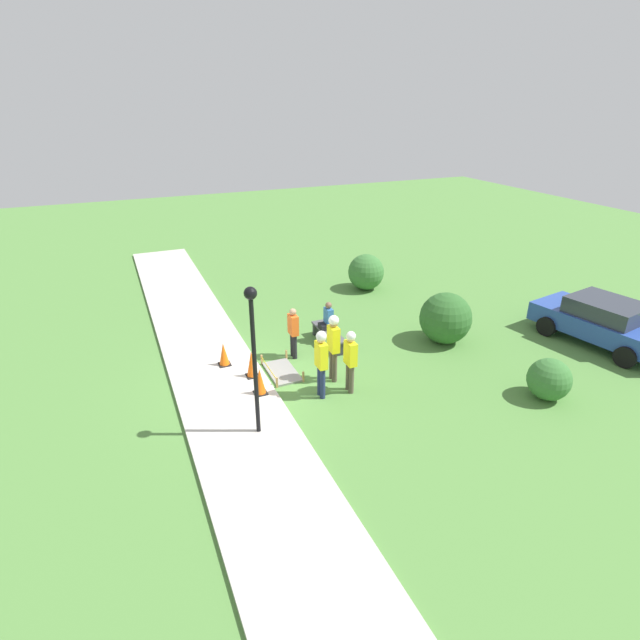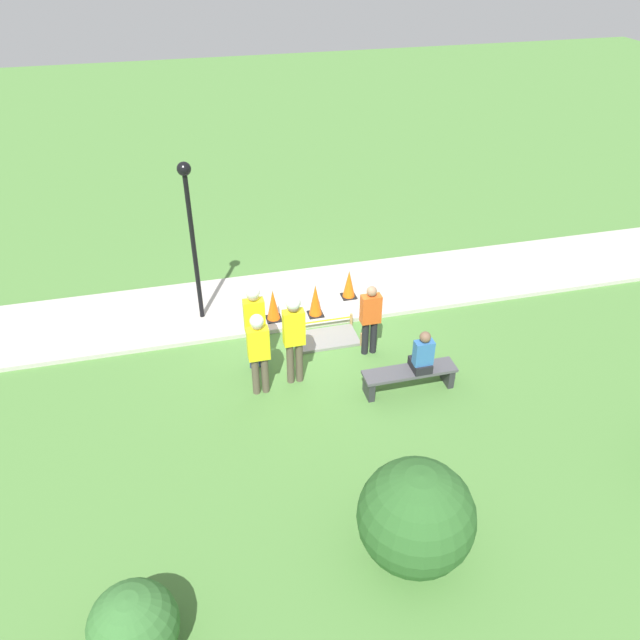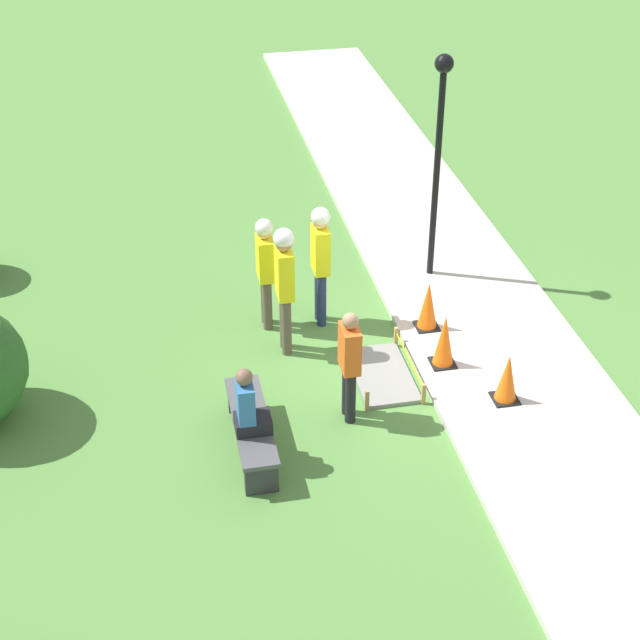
{
  "view_description": "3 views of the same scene",
  "coord_description": "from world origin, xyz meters",
  "views": [
    {
      "loc": [
        11.61,
        -3.37,
        7.18
      ],
      "look_at": [
        -0.79,
        1.94,
        1.17
      ],
      "focal_mm": 28.0,
      "sensor_mm": 36.0,
      "label": 1
    },
    {
      "loc": [
        2.58,
        11.04,
        7.8
      ],
      "look_at": [
        0.12,
        1.36,
        1.12
      ],
      "focal_mm": 35.0,
      "sensor_mm": 36.0,
      "label": 2
    },
    {
      "loc": [
        -10.77,
        3.52,
        7.98
      ],
      "look_at": [
        -0.38,
        1.42,
        1.16
      ],
      "focal_mm": 55.0,
      "sensor_mm": 36.0,
      "label": 3
    }
  ],
  "objects": [
    {
      "name": "shrub_rounded_near",
      "position": [
        -0.07,
        5.95,
        0.82
      ],
      "size": [
        1.64,
        1.64,
        1.64
      ],
      "color": "#2D6028",
      "rests_on": "ground_plane"
    },
    {
      "name": "shrub_rounded_mid",
      "position": [
        -5.34,
        5.92,
        0.73
      ],
      "size": [
        1.46,
        1.46,
        1.46
      ],
      "color": "#387033",
      "rests_on": "ground_plane"
    },
    {
      "name": "bystander_in_orange_shirt",
      "position": [
        -0.98,
        1.16,
        0.89
      ],
      "size": [
        0.4,
        0.22,
        1.59
      ],
      "color": "black",
      "rests_on": "ground_plane"
    },
    {
      "name": "traffic_cone_far_patch",
      "position": [
        -0.21,
        -0.36,
        0.48
      ],
      "size": [
        0.34,
        0.34,
        0.77
      ],
      "color": "black",
      "rests_on": "sidewalk"
    },
    {
      "name": "lamppost_near",
      "position": [
        2.27,
        -0.92,
        2.46
      ],
      "size": [
        0.28,
        0.28,
        3.56
      ],
      "color": "black",
      "rests_on": "sidewalk"
    },
    {
      "name": "sidewalk",
      "position": [
        0.0,
        -1.25,
        0.05
      ],
      "size": [
        28.0,
        2.5,
        0.1
      ],
      "color": "#BCB7AD",
      "rests_on": "ground_plane"
    },
    {
      "name": "ground_plane",
      "position": [
        0.0,
        0.0,
        0.0
      ],
      "size": [
        60.0,
        60.0,
        0.0
      ],
      "primitive_type": "plane",
      "color": "#51843D"
    },
    {
      "name": "park_bench",
      "position": [
        -1.35,
        2.48,
        0.33
      ],
      "size": [
        1.8,
        0.44,
        0.46
      ],
      "color": "#2D2D33",
      "rests_on": "ground_plane"
    },
    {
      "name": "shrub_rounded_far",
      "position": [
        3.73,
        6.43,
        0.55
      ],
      "size": [
        1.11,
        1.11,
        1.11
      ],
      "color": "#387033",
      "rests_on": "ground_plane"
    },
    {
      "name": "person_seated_on_bench",
      "position": [
        -1.55,
        2.53,
        0.81
      ],
      "size": [
        0.36,
        0.44,
        0.89
      ],
      "color": "black",
      "rests_on": "park_bench"
    },
    {
      "name": "parked_car_blue",
      "position": [
        1.95,
        10.51,
        0.75
      ],
      "size": [
        4.39,
        2.66,
        1.44
      ],
      "rotation": [
        0.0,
        0.0,
        0.18
      ],
      "color": "#28479E",
      "rests_on": "ground_plane"
    },
    {
      "name": "traffic_cone_near_patch",
      "position": [
        -1.15,
        -0.92,
        0.44
      ],
      "size": [
        0.34,
        0.34,
        0.7
      ],
      "color": "black",
      "rests_on": "sidewalk"
    },
    {
      "name": "worker_supervisor",
      "position": [
        0.71,
        1.69,
        1.19
      ],
      "size": [
        0.4,
        0.28,
        1.95
      ],
      "color": "brown",
      "rests_on": "ground_plane"
    },
    {
      "name": "worker_assistant",
      "position": [
        1.35,
        1.06,
        1.15
      ],
      "size": [
        0.4,
        0.27,
        1.89
      ],
      "color": "navy",
      "rests_on": "ground_plane"
    },
    {
      "name": "traffic_cone_sidewalk_edge",
      "position": [
        0.74,
        -0.41,
        0.47
      ],
      "size": [
        0.34,
        0.34,
        0.75
      ],
      "color": "black",
      "rests_on": "sidewalk"
    },
    {
      "name": "worker_trainee",
      "position": [
        1.41,
        1.86,
        1.05
      ],
      "size": [
        0.4,
        0.25,
        1.76
      ],
      "color": "brown",
      "rests_on": "ground_plane"
    },
    {
      "name": "wet_concrete_patch",
      "position": [
        -0.21,
        0.51,
        0.04
      ],
      "size": [
        1.44,
        0.82,
        0.31
      ],
      "color": "gray",
      "rests_on": "ground_plane"
    }
  ]
}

